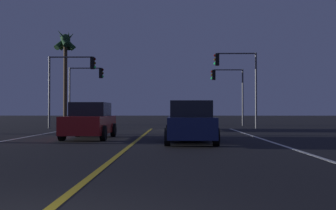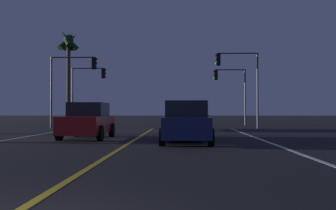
{
  "view_description": "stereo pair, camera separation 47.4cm",
  "coord_description": "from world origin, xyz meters",
  "px_view_note": "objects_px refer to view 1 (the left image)",
  "views": [
    {
      "loc": [
        1.66,
        -3.45,
        1.31
      ],
      "look_at": [
        1.25,
        20.42,
        1.67
      ],
      "focal_mm": 40.64,
      "sensor_mm": 36.0,
      "label": 1
    },
    {
      "loc": [
        2.13,
        -3.45,
        1.31
      ],
      "look_at": [
        1.25,
        20.42,
        1.67
      ],
      "focal_mm": 40.64,
      "sensor_mm": 36.0,
      "label": 2
    }
  ],
  "objects_px": {
    "car_ahead_far": "(194,118)",
    "traffic_light_far_left": "(86,82)",
    "traffic_light_near_left": "(72,74)",
    "traffic_light_far_right": "(227,84)",
    "traffic_light_near_right": "(236,72)",
    "car_oncoming": "(90,121)",
    "palm_tree_left_far": "(65,49)",
    "car_lead_same_lane": "(190,123)"
  },
  "relations": [
    {
      "from": "traffic_light_far_right",
      "to": "traffic_light_near_right",
      "type": "bearing_deg",
      "value": 89.06
    },
    {
      "from": "traffic_light_far_right",
      "to": "palm_tree_left_far",
      "type": "relative_size",
      "value": 0.55
    },
    {
      "from": "traffic_light_near_left",
      "to": "palm_tree_left_far",
      "type": "distance_m",
      "value": 8.89
    },
    {
      "from": "car_ahead_far",
      "to": "traffic_light_near_left",
      "type": "distance_m",
      "value": 9.87
    },
    {
      "from": "traffic_light_near_left",
      "to": "traffic_light_far_right",
      "type": "distance_m",
      "value": 13.53
    },
    {
      "from": "traffic_light_far_right",
      "to": "car_lead_same_lane",
      "type": "bearing_deg",
      "value": 77.63
    },
    {
      "from": "car_oncoming",
      "to": "traffic_light_far_left",
      "type": "bearing_deg",
      "value": -166.24
    },
    {
      "from": "car_ahead_far",
      "to": "palm_tree_left_far",
      "type": "bearing_deg",
      "value": 48.74
    },
    {
      "from": "car_oncoming",
      "to": "palm_tree_left_far",
      "type": "relative_size",
      "value": 0.47
    },
    {
      "from": "car_ahead_far",
      "to": "traffic_light_far_left",
      "type": "xyz_separation_m",
      "value": [
        -9.2,
        8.0,
        3.04
      ]
    },
    {
      "from": "car_ahead_far",
      "to": "traffic_light_far_right",
      "type": "height_order",
      "value": "traffic_light_far_right"
    },
    {
      "from": "traffic_light_near_right",
      "to": "traffic_light_far_left",
      "type": "height_order",
      "value": "traffic_light_near_right"
    },
    {
      "from": "traffic_light_near_left",
      "to": "car_oncoming",
      "type": "bearing_deg",
      "value": -70.49
    },
    {
      "from": "palm_tree_left_far",
      "to": "traffic_light_far_right",
      "type": "bearing_deg",
      "value": -8.71
    },
    {
      "from": "car_lead_same_lane",
      "to": "palm_tree_left_far",
      "type": "distance_m",
      "value": 24.35
    },
    {
      "from": "traffic_light_far_left",
      "to": "palm_tree_left_far",
      "type": "xyz_separation_m",
      "value": [
        -2.56,
        2.32,
        3.37
      ]
    },
    {
      "from": "car_lead_same_lane",
      "to": "traffic_light_near_right",
      "type": "xyz_separation_m",
      "value": [
        3.95,
        12.9,
        3.35
      ]
    },
    {
      "from": "traffic_light_near_right",
      "to": "traffic_light_far_left",
      "type": "bearing_deg",
      "value": -23.8
    },
    {
      "from": "car_oncoming",
      "to": "car_lead_same_lane",
      "type": "height_order",
      "value": "same"
    },
    {
      "from": "car_oncoming",
      "to": "traffic_light_far_right",
      "type": "relative_size",
      "value": 0.86
    },
    {
      "from": "traffic_light_near_right",
      "to": "car_oncoming",
      "type": "bearing_deg",
      "value": 50.73
    },
    {
      "from": "car_lead_same_lane",
      "to": "car_ahead_far",
      "type": "height_order",
      "value": "same"
    },
    {
      "from": "traffic_light_near_right",
      "to": "traffic_light_far_left",
      "type": "relative_size",
      "value": 1.09
    },
    {
      "from": "traffic_light_near_left",
      "to": "traffic_light_far_right",
      "type": "height_order",
      "value": "traffic_light_near_left"
    },
    {
      "from": "traffic_light_near_left",
      "to": "car_lead_same_lane",
      "type": "bearing_deg",
      "value": -57.17
    },
    {
      "from": "car_ahead_far",
      "to": "palm_tree_left_far",
      "type": "height_order",
      "value": "palm_tree_left_far"
    },
    {
      "from": "traffic_light_near_right",
      "to": "traffic_light_far_left",
      "type": "xyz_separation_m",
      "value": [
        -12.47,
        5.5,
        -0.31
      ]
    },
    {
      "from": "car_oncoming",
      "to": "traffic_light_far_left",
      "type": "xyz_separation_m",
      "value": [
        -3.91,
        15.97,
        3.04
      ]
    },
    {
      "from": "car_lead_same_lane",
      "to": "palm_tree_left_far",
      "type": "xyz_separation_m",
      "value": [
        -11.08,
        20.72,
        6.41
      ]
    },
    {
      "from": "car_ahead_far",
      "to": "traffic_light_far_left",
      "type": "relative_size",
      "value": 0.83
    },
    {
      "from": "traffic_light_near_right",
      "to": "palm_tree_left_far",
      "type": "bearing_deg",
      "value": -27.48
    },
    {
      "from": "traffic_light_near_left",
      "to": "traffic_light_far_left",
      "type": "relative_size",
      "value": 1.04
    },
    {
      "from": "car_ahead_far",
      "to": "traffic_light_near_right",
      "type": "xyz_separation_m",
      "value": [
        3.27,
        2.5,
        3.35
      ]
    },
    {
      "from": "car_lead_same_lane",
      "to": "traffic_light_far_right",
      "type": "distance_m",
      "value": 19.06
    },
    {
      "from": "car_lead_same_lane",
      "to": "traffic_light_near_right",
      "type": "height_order",
      "value": "traffic_light_near_right"
    },
    {
      "from": "traffic_light_far_left",
      "to": "car_ahead_far",
      "type": "bearing_deg",
      "value": -41.0
    },
    {
      "from": "traffic_light_far_left",
      "to": "traffic_light_near_left",
      "type": "bearing_deg",
      "value": -87.91
    },
    {
      "from": "traffic_light_far_right",
      "to": "car_ahead_far",
      "type": "bearing_deg",
      "value": 67.18
    },
    {
      "from": "palm_tree_left_far",
      "to": "car_ahead_far",
      "type": "bearing_deg",
      "value": -41.26
    },
    {
      "from": "traffic_light_near_right",
      "to": "palm_tree_left_far",
      "type": "relative_size",
      "value": 0.62
    },
    {
      "from": "traffic_light_near_left",
      "to": "palm_tree_left_far",
      "type": "height_order",
      "value": "palm_tree_left_far"
    },
    {
      "from": "car_ahead_far",
      "to": "traffic_light_far_right",
      "type": "distance_m",
      "value": 9.15
    }
  ]
}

